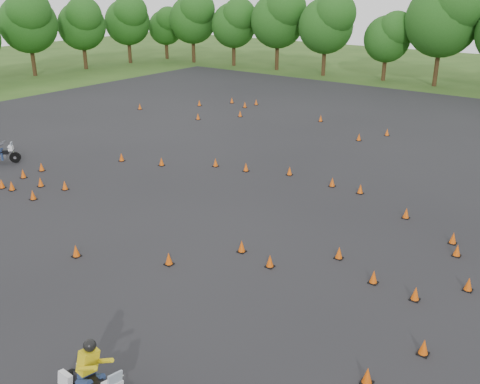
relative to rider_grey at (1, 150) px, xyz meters
name	(u,v)px	position (x,y,z in m)	size (l,w,h in m)	color
ground	(177,252)	(15.28, -2.04, -0.78)	(140.00, 140.00, 0.00)	#2D5119
asphalt_pad	(266,203)	(15.28, 3.96, -0.78)	(62.00, 62.00, 0.00)	black
traffic_cones	(266,197)	(15.16, 4.20, -0.55)	(36.25, 33.16, 0.45)	#DA5009
rider_grey	(1,150)	(0.00, 0.00, 0.00)	(2.01, 0.62, 1.55)	#3B3D42
rider_yellow	(89,383)	(19.25, -9.24, 0.15)	(2.41, 0.74, 1.86)	gold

